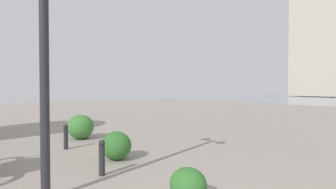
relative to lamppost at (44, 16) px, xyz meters
name	(u,v)px	position (x,y,z in m)	size (l,w,h in m)	color
building_annex	(331,24)	(24.78, -65.97, 13.92)	(14.22, 11.52, 35.58)	#B2A899
lamppost	(44,16)	(0.00, 0.00, 0.00)	(0.98, 0.28, 4.29)	#232328
bollard_near	(102,157)	(0.59, -1.13, -2.46)	(0.13, 0.13, 0.71)	#232328
bollard_mid	(66,136)	(3.37, -1.12, -2.46)	(0.13, 0.13, 0.71)	#232328
shrub_low	(188,184)	(-1.32, -1.78, -2.57)	(0.61, 0.55, 0.52)	#2D6628
shrub_round	(116,146)	(1.54, -1.85, -2.49)	(0.80, 0.72, 0.68)	#2D6628
shrub_wide	(81,127)	(4.70, -1.93, -2.41)	(0.98, 0.88, 0.83)	#387533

